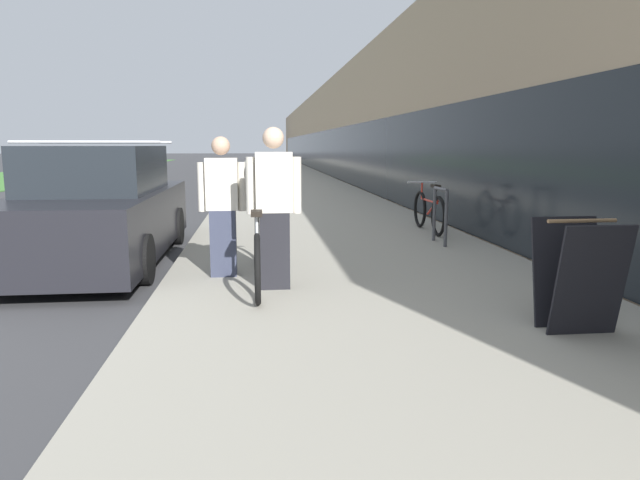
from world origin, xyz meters
TOP-DOWN VIEW (x-y plane):
  - sidewalk_slab at (5.97, 21.00)m, footprint 4.53×70.00m
  - storefront_facade at (13.26, 29.00)m, footprint 10.01×70.00m
  - lawn_strip at (-7.18, 25.00)m, footprint 6.15×70.00m
  - tandem_bicycle at (4.75, 1.61)m, footprint 0.52×2.61m
  - person_rider at (4.92, 1.27)m, footprint 0.56×0.22m
  - person_bystander at (4.37, 1.89)m, footprint 0.53×0.21m
  - bike_rack_hoop at (7.46, 3.68)m, footprint 0.05×0.60m
  - cruiser_bike_nearest at (7.66, 4.87)m, footprint 0.52×1.71m
  - sandwich_board_sign at (7.26, -0.37)m, footprint 0.56×0.56m
  - parked_sedan_curbside at (2.61, 3.57)m, footprint 1.85×4.66m

SIDE VIEW (x-z plane):
  - lawn_strip at x=-7.18m, z-range 0.00..0.03m
  - sidewalk_slab at x=5.97m, z-range 0.00..0.15m
  - cruiser_bike_nearest at x=7.66m, z-range 0.09..0.92m
  - tandem_bicycle at x=4.75m, z-range 0.09..0.93m
  - sandwich_board_sign at x=7.26m, z-range 0.15..1.05m
  - bike_rack_hoop at x=7.46m, z-range 0.24..1.09m
  - parked_sedan_curbside at x=2.61m, z-range -0.11..1.56m
  - person_bystander at x=4.37m, z-range 0.15..1.71m
  - person_rider at x=4.92m, z-range 0.15..1.80m
  - storefront_facade at x=13.26m, z-range 0.00..4.72m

